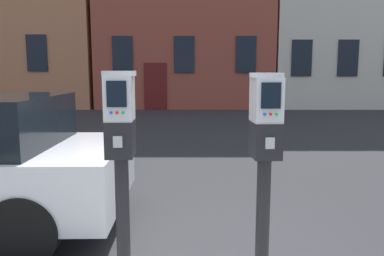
% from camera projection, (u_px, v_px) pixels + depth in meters
% --- Properties ---
extents(parking_meter_near_kerb, '(0.23, 0.26, 1.53)m').
position_uv_depth(parking_meter_near_kerb, '(120.00, 146.00, 2.41)').
color(parking_meter_near_kerb, black).
rests_on(parking_meter_near_kerb, sidewalk_slab).
extents(parking_meter_twin_adjacent, '(0.23, 0.26, 1.52)m').
position_uv_depth(parking_meter_twin_adjacent, '(264.00, 147.00, 2.41)').
color(parking_meter_twin_adjacent, black).
rests_on(parking_meter_twin_adjacent, sidewalk_slab).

